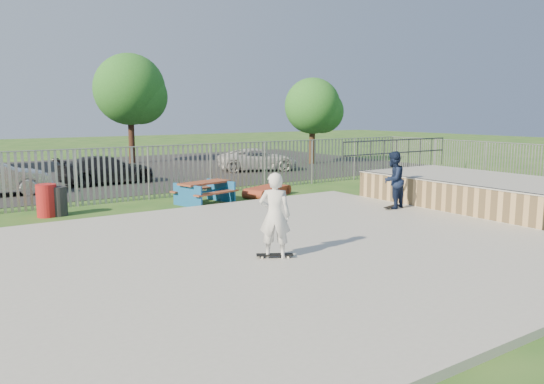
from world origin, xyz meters
TOP-DOWN VIEW (x-y plane):
  - ground at (0.00, 0.00)m, footprint 120.00×120.00m
  - concrete_slab at (0.00, 0.00)m, footprint 15.00×12.00m
  - quarter_pipe at (9.50, 1.04)m, footprint 5.50×7.05m
  - fence at (1.00, 4.59)m, footprint 26.04×16.02m
  - picnic_table at (2.29, 6.97)m, footprint 2.23×1.99m
  - funbox at (5.14, 7.19)m, footprint 2.02×1.54m
  - trash_bin_red at (-2.88, 7.68)m, footprint 0.62×0.62m
  - trash_bin_grey at (-2.54, 7.65)m, footprint 0.56×0.56m
  - parking_lot at (0.00, 19.00)m, footprint 40.00×18.00m
  - car_dark at (1.02, 14.18)m, footprint 4.41×1.85m
  - car_white at (9.61, 14.84)m, footprint 4.86×3.42m
  - tree_mid at (5.31, 22.98)m, footprint 4.45×4.45m
  - tree_right at (14.58, 16.29)m, footprint 3.47×3.47m
  - skateboard_a at (6.59, 2.02)m, footprint 0.82×0.41m
  - skateboard_b at (0.09, -0.68)m, footprint 0.79×0.58m
  - skater_navy at (6.59, 2.02)m, footprint 1.07×0.93m
  - skater_white at (0.09, -0.68)m, footprint 0.81×0.78m

SIDE VIEW (x-z plane):
  - ground at x=0.00m, z-range 0.00..0.00m
  - parking_lot at x=0.00m, z-range 0.00..0.02m
  - concrete_slab at x=0.00m, z-range 0.00..0.15m
  - funbox at x=5.14m, z-range 0.00..0.36m
  - skateboard_a at x=6.59m, z-range 0.15..0.23m
  - skateboard_b at x=0.09m, z-range 0.15..0.23m
  - picnic_table at x=2.29m, z-range 0.01..0.81m
  - trash_bin_grey at x=-2.54m, z-range 0.00..0.93m
  - trash_bin_red at x=-2.88m, z-range 0.00..1.03m
  - quarter_pipe at x=9.50m, z-range -0.54..1.65m
  - car_white at x=9.61m, z-range 0.02..1.25m
  - car_dark at x=1.02m, z-range 0.02..1.29m
  - fence at x=1.00m, z-range 0.00..2.00m
  - skater_navy at x=6.59m, z-range 0.15..2.01m
  - skater_white at x=0.09m, z-range 0.15..2.01m
  - tree_right at x=14.58m, z-range 0.92..6.27m
  - tree_mid at x=5.31m, z-range 1.19..8.05m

